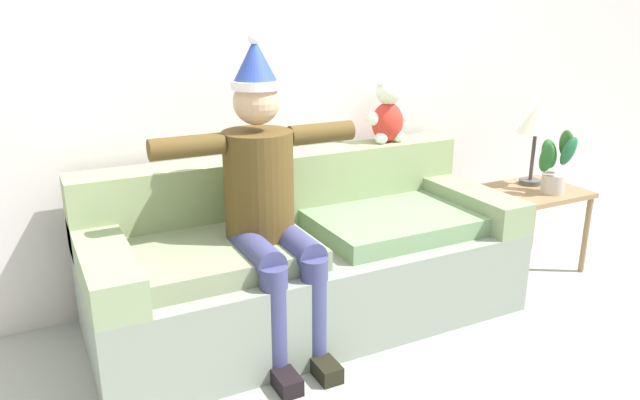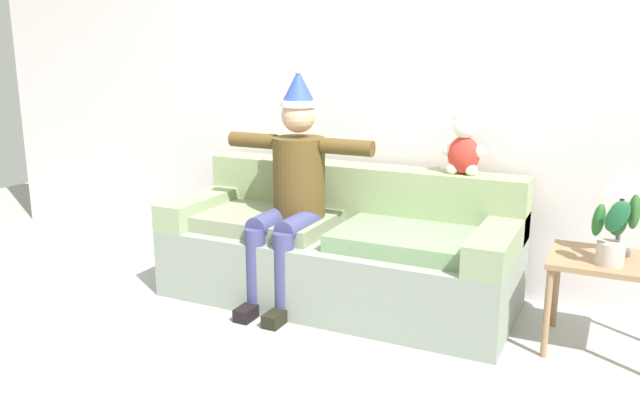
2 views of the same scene
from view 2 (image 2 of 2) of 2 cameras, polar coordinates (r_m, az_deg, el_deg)
The scene contains 8 objects.
ground_plane at distance 3.57m, azimuth -4.91°, elevation -13.93°, with size 10.00×10.00×0.00m, color #9FA19D.
back_wall at distance 4.58m, azimuth 4.81°, elevation 9.79°, with size 7.00×0.10×2.70m, color silver.
couch at distance 4.27m, azimuth 1.88°, elevation -4.39°, with size 2.26×0.94×0.85m.
person_seated at distance 4.12m, azimuth -2.48°, elevation 1.34°, with size 1.02×0.77×1.53m.
teddy_bear at distance 4.16m, azimuth 12.60°, elevation 4.57°, with size 0.29×0.17×0.38m.
side_table at distance 3.82m, azimuth 23.78°, elevation -5.82°, with size 0.56×0.50×0.53m.
table_lamp at distance 3.79m, azimuth 25.31°, elevation 1.45°, with size 0.24×0.24×0.52m.
potted_plant at distance 3.64m, azimuth 24.61°, elevation -2.41°, with size 0.24×0.26×0.39m.
Camera 2 is at (1.64, -2.71, 1.64)m, focal length 36.18 mm.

